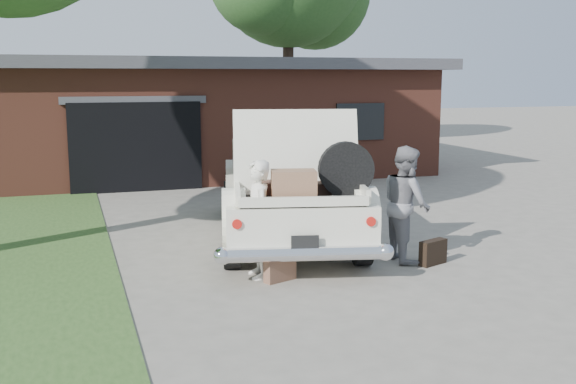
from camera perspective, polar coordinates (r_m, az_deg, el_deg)
name	(u,v)px	position (r m, az deg, el deg)	size (l,w,h in m)	color
ground	(301,274)	(9.79, 1.11, -6.92)	(90.00, 90.00, 0.00)	gray
house	(207,115)	(20.76, -6.88, 6.53)	(12.80, 7.80, 3.30)	brown
sedan	(287,191)	(11.75, -0.10, 0.10)	(3.42, 6.05, 2.33)	silver
woman_left	(258,219)	(9.44, -2.59, -2.33)	(0.61, 0.40, 1.67)	white
woman_right	(406,203)	(10.48, 9.97, -0.96)	(0.86, 0.67, 1.78)	gray
suitcase_left	(280,268)	(9.40, -0.69, -6.47)	(0.47, 0.15, 0.36)	brown
suitcase_right	(433,252)	(10.44, 12.18, -5.01)	(0.49, 0.16, 0.38)	black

